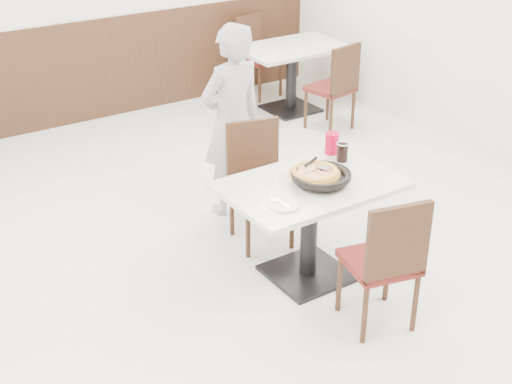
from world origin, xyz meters
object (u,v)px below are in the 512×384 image
chair_near (380,259)px  pizza_pan (321,179)px  diner_person (232,121)px  main_table (309,230)px  pizza (314,174)px  red_cup (332,143)px  side_plate (284,205)px  bg_table_right (291,79)px  cola_glass (342,153)px  bg_chair_right_far (260,58)px  bg_chair_right_near (330,86)px  chair_far (262,187)px

chair_near → pizza_pan: bearing=104.0°
pizza_pan → diner_person: diner_person is taller
main_table → diner_person: size_ratio=0.75×
pizza → diner_person: 1.17m
chair_near → red_cup: size_ratio=5.94×
chair_near → side_plate: 0.70m
chair_near → bg_table_right: bearing=75.6°
main_table → bg_table_right: 3.44m
side_plate → cola_glass: cola_glass is taller
chair_near → red_cup: chair_near is taller
cola_glass → red_cup: red_cup is taller
chair_near → main_table: bearing=107.5°
diner_person → chair_near: bearing=83.4°
diner_person → bg_chair_right_far: (1.80, 2.30, -0.32)m
chair_near → bg_chair_right_far: same height
red_cup → bg_table_right: (1.48, 2.54, -0.45)m
chair_near → diner_person: size_ratio=0.59×
pizza_pan → bg_chair_right_near: size_ratio=0.40×
side_plate → bg_chair_right_near: 3.27m
cola_glass → bg_table_right: 3.12m
main_table → diner_person: (0.09, 1.17, 0.42)m
bg_table_right → side_plate: bearing=-126.7°
side_plate → bg_table_right: 3.80m
diner_person → red_cup: bearing=106.5°
pizza_pan → bg_chair_right_near: 2.92m
pizza_pan → side_plate: (-0.39, -0.12, -0.03)m
chair_far → pizza: (0.04, -0.59, 0.34)m
chair_near → side_plate: (-0.40, 0.49, 0.28)m
red_cup → cola_glass: bearing=-98.5°
diner_person → bg_chair_right_near: size_ratio=1.68×
cola_glass → red_cup: size_ratio=0.81×
chair_far → diner_person: diner_person is taller
red_cup → pizza: bearing=-142.0°
pizza_pan → bg_chair_right_near: (1.88, 2.22, -0.32)m
chair_near → cola_glass: size_ratio=7.31×
main_table → chair_far: chair_far is taller
bg_table_right → bg_chair_right_near: bg_chair_right_near is taller
chair_far → bg_chair_right_far: same height
chair_far → pizza: bearing=105.8°
chair_near → pizza: size_ratio=2.71×
bg_table_right → chair_far: bearing=-130.3°
pizza → bg_chair_right_far: size_ratio=0.37×
main_table → cola_glass: bearing=21.8°
chair_far → bg_chair_right_near: (1.93, 1.58, 0.00)m
chair_far → bg_chair_right_near: same height
bg_table_right → pizza: bearing=-123.4°
bg_chair_right_far → chair_near: bearing=54.3°
red_cup → side_plate: bearing=-147.9°
cola_glass → diner_person: size_ratio=0.08×
side_plate → bg_chair_right_far: size_ratio=0.21×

